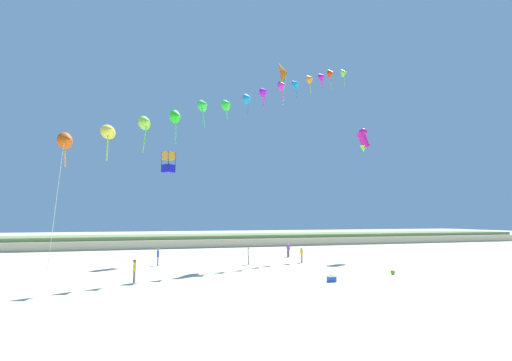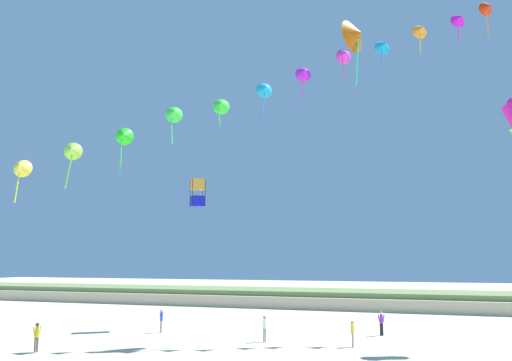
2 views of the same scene
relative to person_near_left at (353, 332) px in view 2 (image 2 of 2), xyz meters
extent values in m
cube|color=beige|center=(-4.44, 28.15, -0.25)|extent=(120.00, 11.41, 1.25)
cube|color=#6B844C|center=(-4.44, 28.15, 0.55)|extent=(120.00, 9.70, 0.71)
cylinder|color=gray|center=(0.01, -0.07, -0.49)|extent=(0.11, 0.11, 0.76)
cylinder|color=gray|center=(-0.01, 0.07, -0.49)|extent=(0.11, 0.11, 0.76)
cylinder|color=yellow|center=(0.00, 0.00, 0.16)|extent=(0.20, 0.20, 0.54)
cylinder|color=yellow|center=(0.03, -0.17, 0.20)|extent=(0.11, 0.19, 0.51)
cylinder|color=yellow|center=(-0.03, 0.17, 0.20)|extent=(0.11, 0.19, 0.51)
sphere|color=tan|center=(0.00, 0.00, 0.53)|extent=(0.21, 0.21, 0.21)
cylinder|color=black|center=(0.85, 5.72, -0.47)|extent=(0.12, 0.12, 0.80)
cylinder|color=black|center=(0.97, 5.65, -0.47)|extent=(0.12, 0.12, 0.80)
cylinder|color=purple|center=(0.91, 5.68, 0.21)|extent=(0.21, 0.21, 0.57)
cylinder|color=purple|center=(0.75, 5.76, 0.26)|extent=(0.21, 0.16, 0.54)
cylinder|color=purple|center=(1.07, 5.60, 0.26)|extent=(0.21, 0.16, 0.54)
sphere|color=beige|center=(0.91, 5.68, 0.61)|extent=(0.22, 0.22, 0.22)
cylinder|color=gray|center=(-13.83, 1.74, -0.47)|extent=(0.12, 0.12, 0.81)
cylinder|color=gray|center=(-13.85, 1.88, -0.47)|extent=(0.12, 0.12, 0.81)
cylinder|color=blue|center=(-13.84, 1.81, 0.22)|extent=(0.21, 0.21, 0.57)
cylinder|color=blue|center=(-13.82, 1.63, 0.26)|extent=(0.10, 0.20, 0.54)
cylinder|color=blue|center=(-13.86, 1.99, 0.26)|extent=(0.10, 0.20, 0.54)
sphere|color=tan|center=(-13.84, 1.81, 0.62)|extent=(0.22, 0.22, 0.22)
cylinder|color=gray|center=(-5.52, 0.02, -0.47)|extent=(0.12, 0.12, 0.82)
cylinder|color=gray|center=(-5.49, 0.17, -0.47)|extent=(0.12, 0.12, 0.82)
cylinder|color=white|center=(-5.51, 0.10, 0.23)|extent=(0.22, 0.22, 0.58)
cylinder|color=white|center=(-5.55, -0.09, 0.28)|extent=(0.12, 0.21, 0.55)
cylinder|color=white|center=(-5.46, 0.28, 0.28)|extent=(0.12, 0.21, 0.55)
sphere|color=tan|center=(-5.51, 0.10, 0.64)|extent=(0.22, 0.22, 0.22)
cylinder|color=#726656|center=(-16.09, -7.76, -0.48)|extent=(0.12, 0.12, 0.80)
cylinder|color=#726656|center=(-16.13, -7.89, -0.48)|extent=(0.12, 0.12, 0.80)
cylinder|color=yellow|center=(-16.11, -7.83, 0.20)|extent=(0.21, 0.21, 0.56)
cylinder|color=yellow|center=(-16.06, -7.65, 0.25)|extent=(0.13, 0.20, 0.54)
cylinder|color=yellow|center=(-16.16, -8.00, 0.25)|extent=(0.13, 0.20, 0.54)
sphere|color=brown|center=(-16.11, -7.83, 0.60)|extent=(0.22, 0.22, 0.22)
cone|color=yellow|center=(-18.00, -7.82, 9.65)|extent=(1.37, 1.27, 1.21)
cylinder|color=#C6E539|center=(-18.12, -7.90, 8.45)|extent=(0.11, 0.30, 1.96)
cone|color=#91DD3C|center=(-15.49, -6.42, 10.76)|extent=(1.34, 1.23, 1.15)
cylinder|color=#6AE539|center=(-15.62, -6.50, 9.46)|extent=(0.30, 0.32, 2.13)
cone|color=#21DA1F|center=(-13.03, -4.71, 11.82)|extent=(1.33, 1.19, 1.13)
cylinder|color=#39E560|center=(-13.15, -4.79, 10.58)|extent=(0.11, 0.13, 2.05)
cone|color=#32DF3F|center=(-10.49, -2.99, 13.47)|extent=(1.36, 1.26, 1.16)
cylinder|color=#39E56F|center=(-10.61, -3.07, 12.34)|extent=(0.28, 0.20, 1.81)
cone|color=#2FDF35|center=(-7.97, -1.29, 14.21)|extent=(1.35, 1.22, 1.17)
cylinder|color=#39E568|center=(-8.10, -1.37, 13.38)|extent=(0.21, 0.19, 1.22)
cone|color=#189AD1|center=(-5.47, 0.22, 15.48)|extent=(1.35, 1.25, 1.15)
cylinder|color=#3988E5|center=(-5.59, 0.14, 14.27)|extent=(0.28, 0.16, 1.98)
cone|color=#B11CDD|center=(-3.19, 1.79, 16.87)|extent=(1.38, 1.29, 1.20)
cylinder|color=#E539E4|center=(-3.32, 1.71, 15.87)|extent=(0.19, 0.17, 1.58)
cone|color=#DD2FC3|center=(-0.61, 3.14, 18.28)|extent=(1.34, 1.23, 1.15)
cylinder|color=#E539A2|center=(-0.74, 3.06, 17.31)|extent=(0.20, 0.09, 1.51)
cone|color=#0E9CE0|center=(1.84, 4.87, 19.27)|extent=(1.42, 1.36, 1.23)
cylinder|color=#3984E5|center=(1.71, 4.79, 18.20)|extent=(0.14, 0.15, 1.71)
cone|color=orange|center=(4.37, 6.35, 20.68)|extent=(1.38, 1.29, 1.19)
cylinder|color=gold|center=(4.25, 6.27, 19.65)|extent=(0.10, 0.15, 1.62)
cone|color=#D314D7|center=(7.04, 8.34, 21.96)|extent=(1.39, 1.31, 1.21)
cylinder|color=#E539BF|center=(6.91, 8.26, 20.98)|extent=(0.14, 0.24, 1.53)
cone|color=red|center=(9.11, 9.74, 23.16)|extent=(1.31, 1.18, 1.10)
cylinder|color=orange|center=(8.98, 9.66, 21.88)|extent=(0.15, 0.19, 2.13)
cube|color=#1519C0|center=(-12.76, 5.01, 8.69)|extent=(1.40, 1.40, 0.82)
cube|color=gold|center=(-12.76, 5.01, 10.02)|extent=(1.40, 1.40, 0.82)
cylinder|color=black|center=(-12.05, 4.92, 9.36)|extent=(0.04, 0.04, 2.15)
cylinder|color=black|center=(-12.67, 5.71, 9.36)|extent=(0.04, 0.04, 2.15)
cylinder|color=black|center=(-13.46, 5.10, 9.36)|extent=(0.04, 0.04, 2.15)
cylinder|color=black|center=(-12.85, 4.31, 9.36)|extent=(0.04, 0.04, 2.15)
cone|color=#CA5B0D|center=(0.00, 4.39, 20.16)|extent=(2.04, 2.77, 2.61)
cone|color=#2DE5A9|center=(0.00, 4.39, 20.18)|extent=(1.17, 1.55, 1.44)
cylinder|color=#2DE5A9|center=(0.00, 4.39, 18.13)|extent=(0.38, 0.27, 3.30)
camera|label=1|loc=(-16.70, -36.93, 3.53)|focal=28.00mm
camera|label=2|loc=(6.07, -32.57, 4.10)|focal=38.00mm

